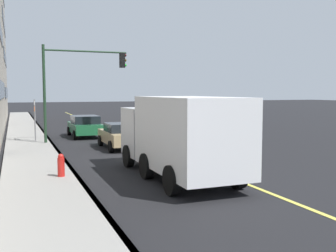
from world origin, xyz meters
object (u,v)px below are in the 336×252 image
at_px(traffic_light_mast, 78,76).
at_px(street_sign_post, 35,117).
at_px(fire_hydrant, 61,167).
at_px(truck_white, 179,134).
at_px(car_tan, 122,135).
at_px(car_green, 85,126).

relative_size(traffic_light_mast, street_sign_post, 2.19).
distance_m(traffic_light_mast, fire_hydrant, 10.45).
xyz_separation_m(truck_white, street_sign_post, (11.82, 4.27, -0.03)).
distance_m(car_tan, truck_white, 7.96).
distance_m(car_tan, traffic_light_mast, 4.68).
height_order(car_green, fire_hydrant, car_green).
relative_size(traffic_light_mast, fire_hydrant, 6.09).
distance_m(car_tan, fire_hydrant, 7.87).
height_order(car_tan, truck_white, truck_white).
height_order(car_green, car_tan, car_green).
bearing_deg(truck_white, fire_hydrant, 74.30).
relative_size(car_tan, fire_hydrant, 4.14).
height_order(car_green, traffic_light_mast, traffic_light_mast).
bearing_deg(truck_white, traffic_light_mast, 9.86).
xyz_separation_m(street_sign_post, fire_hydrant, (-10.71, -0.31, -1.08)).
relative_size(car_tan, truck_white, 0.57).
relative_size(car_green, fire_hydrant, 4.44).
bearing_deg(traffic_light_mast, car_green, -15.55).
xyz_separation_m(car_green, street_sign_post, (-2.26, 3.33, 0.79)).
xyz_separation_m(car_tan, traffic_light_mast, (2.82, 1.85, 3.25)).
bearing_deg(traffic_light_mast, truck_white, -170.14).
distance_m(car_green, truck_white, 14.14).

